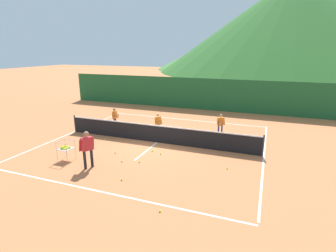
% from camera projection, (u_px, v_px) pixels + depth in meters
% --- Properties ---
extents(ground_plane, '(120.00, 120.00, 0.00)m').
position_uv_depth(ground_plane, '(157.00, 142.00, 14.37)').
color(ground_plane, '#C67042').
extents(line_baseline_near, '(10.97, 0.08, 0.01)m').
position_uv_depth(line_baseline_near, '(97.00, 191.00, 9.44)').
color(line_baseline_near, white).
rests_on(line_baseline_near, ground).
extents(line_baseline_far, '(10.97, 0.08, 0.01)m').
position_uv_depth(line_baseline_far, '(185.00, 120.00, 19.03)').
color(line_baseline_far, white).
rests_on(line_baseline_far, ground).
extents(line_sideline_west, '(0.08, 10.68, 0.01)m').
position_uv_depth(line_sideline_west, '(75.00, 132.00, 16.24)').
color(line_sideline_west, white).
rests_on(line_sideline_west, ground).
extents(line_sideline_east, '(0.08, 10.68, 0.01)m').
position_uv_depth(line_sideline_east, '(264.00, 156.00, 12.49)').
color(line_sideline_east, white).
rests_on(line_sideline_east, ground).
extents(line_service_center, '(0.08, 5.24, 0.01)m').
position_uv_depth(line_service_center, '(157.00, 142.00, 14.37)').
color(line_service_center, white).
rests_on(line_service_center, ground).
extents(tennis_net, '(10.89, 0.08, 1.05)m').
position_uv_depth(tennis_net, '(157.00, 134.00, 14.23)').
color(tennis_net, '#333338').
rests_on(tennis_net, ground).
extents(instructor, '(0.53, 0.82, 1.62)m').
position_uv_depth(instructor, '(87.00, 146.00, 11.03)').
color(instructor, black).
rests_on(instructor, ground).
extents(student_0, '(0.49, 0.57, 1.27)m').
position_uv_depth(student_0, '(115.00, 116.00, 16.94)').
color(student_0, navy).
rests_on(student_0, ground).
extents(student_1, '(0.42, 0.68, 1.29)m').
position_uv_depth(student_1, '(158.00, 122.00, 15.49)').
color(student_1, navy).
rests_on(student_1, ground).
extents(student_2, '(0.47, 0.68, 1.27)m').
position_uv_depth(student_2, '(221.00, 123.00, 15.38)').
color(student_2, navy).
rests_on(student_2, ground).
extents(ball_cart, '(0.58, 0.58, 0.90)m').
position_uv_depth(ball_cart, '(65.00, 148.00, 11.94)').
color(ball_cart, '#B7B7BC').
rests_on(ball_cart, ground).
extents(tennis_ball_0, '(0.07, 0.07, 0.07)m').
position_uv_depth(tennis_ball_0, '(161.00, 154.00, 12.70)').
color(tennis_ball_0, yellow).
rests_on(tennis_ball_0, ground).
extents(tennis_ball_1, '(0.07, 0.07, 0.07)m').
position_uv_depth(tennis_ball_1, '(152.00, 151.00, 13.09)').
color(tennis_ball_1, yellow).
rests_on(tennis_ball_1, ground).
extents(tennis_ball_2, '(0.07, 0.07, 0.07)m').
position_uv_depth(tennis_ball_2, '(139.00, 162.00, 11.79)').
color(tennis_ball_2, yellow).
rests_on(tennis_ball_2, ground).
extents(tennis_ball_3, '(0.07, 0.07, 0.07)m').
position_uv_depth(tennis_ball_3, '(115.00, 153.00, 12.86)').
color(tennis_ball_3, yellow).
rests_on(tennis_ball_3, ground).
extents(tennis_ball_4, '(0.07, 0.07, 0.07)m').
position_uv_depth(tennis_ball_4, '(160.00, 211.00, 8.20)').
color(tennis_ball_4, yellow).
rests_on(tennis_ball_4, ground).
extents(tennis_ball_5, '(0.07, 0.07, 0.07)m').
position_uv_depth(tennis_ball_5, '(122.00, 180.00, 10.18)').
color(tennis_ball_5, yellow).
rests_on(tennis_ball_5, ground).
extents(tennis_ball_6, '(0.07, 0.07, 0.07)m').
position_uv_depth(tennis_ball_6, '(158.00, 146.00, 13.69)').
color(tennis_ball_6, yellow).
rests_on(tennis_ball_6, ground).
extents(tennis_ball_7, '(0.07, 0.07, 0.07)m').
position_uv_depth(tennis_ball_7, '(105.00, 139.00, 14.76)').
color(tennis_ball_7, yellow).
rests_on(tennis_ball_7, ground).
extents(tennis_ball_8, '(0.07, 0.07, 0.07)m').
position_uv_depth(tennis_ball_8, '(122.00, 161.00, 11.85)').
color(tennis_ball_8, yellow).
rests_on(tennis_ball_8, ground).
extents(tennis_ball_9, '(0.07, 0.07, 0.07)m').
position_uv_depth(tennis_ball_9, '(227.00, 168.00, 11.14)').
color(tennis_ball_9, yellow).
rests_on(tennis_ball_9, ground).
extents(tennis_ball_10, '(0.07, 0.07, 0.07)m').
position_uv_depth(tennis_ball_10, '(65.00, 147.00, 13.52)').
color(tennis_ball_10, yellow).
rests_on(tennis_ball_10, ground).
extents(windscreen_fence, '(24.14, 0.08, 2.61)m').
position_uv_depth(windscreen_fence, '(199.00, 94.00, 21.98)').
color(windscreen_fence, '#1E5B2D').
rests_on(windscreen_fence, ground).
extents(hill_0, '(57.85, 57.85, 14.62)m').
position_uv_depth(hill_0, '(273.00, 39.00, 65.97)').
color(hill_0, '#427A38').
rests_on(hill_0, ground).
extents(hill_1, '(55.89, 55.89, 19.80)m').
position_uv_depth(hill_1, '(291.00, 25.00, 56.75)').
color(hill_1, '#2D6628').
rests_on(hill_1, ground).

